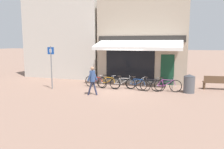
{
  "coord_description": "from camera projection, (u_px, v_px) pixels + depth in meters",
  "views": [
    {
      "loc": [
        3.54,
        -12.73,
        2.9
      ],
      "look_at": [
        -0.29,
        -0.7,
        1.05
      ],
      "focal_mm": 35.0,
      "sensor_mm": 36.0,
      "label": 1
    }
  ],
  "objects": [
    {
      "name": "neighbour_building",
      "position": [
        69.0,
        36.0,
        19.1
      ],
      "size": [
        6.48,
        4.0,
        7.0
      ],
      "color": "beige",
      "rests_on": "ground_plane"
    },
    {
      "name": "parking_sign",
      "position": [
        51.0,
        63.0,
        13.58
      ],
      "size": [
        0.44,
        0.07,
        2.68
      ],
      "color": "slate",
      "rests_on": "ground_plane"
    },
    {
      "name": "bicycle_silver",
      "position": [
        123.0,
        83.0,
        13.77
      ],
      "size": [
        1.63,
        0.71,
        0.83
      ],
      "rotation": [
        0.05,
        0.0,
        0.36
      ],
      "color": "black",
      "rests_on": "ground_plane"
    },
    {
      "name": "pedestrian_adult",
      "position": [
        92.0,
        78.0,
        12.04
      ],
      "size": [
        0.56,
        0.46,
        1.61
      ],
      "rotation": [
        0.0,
        0.0,
        -0.09
      ],
      "color": "#282D47",
      "rests_on": "ground_plane"
    },
    {
      "name": "bike_rack_rail",
      "position": [
        130.0,
        81.0,
        13.71
      ],
      "size": [
        5.24,
        0.04,
        0.57
      ],
      "color": "#47494F",
      "rests_on": "ground_plane"
    },
    {
      "name": "bicycle_purple",
      "position": [
        166.0,
        85.0,
        12.93
      ],
      "size": [
        1.81,
        0.67,
        0.89
      ],
      "rotation": [
        -0.16,
        0.0,
        0.2
      ],
      "color": "black",
      "rests_on": "ground_plane"
    },
    {
      "name": "ground_plane",
      "position": [
        120.0,
        90.0,
        13.48
      ],
      "size": [
        160.0,
        160.0,
        0.0
      ],
      "primitive_type": "plane",
      "color": "#846656"
    },
    {
      "name": "bicycle_red",
      "position": [
        96.0,
        82.0,
        14.21
      ],
      "size": [
        1.7,
        0.62,
        0.83
      ],
      "rotation": [
        0.0,
        0.0,
        -0.27
      ],
      "color": "black",
      "rests_on": "ground_plane"
    },
    {
      "name": "park_bench",
      "position": [
        217.0,
        82.0,
        13.53
      ],
      "size": [
        1.64,
        0.63,
        0.87
      ],
      "rotation": [
        0.0,
        0.0,
        0.12
      ],
      "color": "brown",
      "rests_on": "ground_plane"
    },
    {
      "name": "bicycle_black",
      "position": [
        150.0,
        85.0,
        13.21
      ],
      "size": [
        1.79,
        0.63,
        0.85
      ],
      "rotation": [
        -0.09,
        0.0,
        0.22
      ],
      "color": "black",
      "rests_on": "ground_plane"
    },
    {
      "name": "bicycle_blue",
      "position": [
        137.0,
        84.0,
        13.35
      ],
      "size": [
        1.68,
        0.7,
        0.85
      ],
      "rotation": [
        0.07,
        0.0,
        -0.29
      ],
      "color": "black",
      "rests_on": "ground_plane"
    },
    {
      "name": "bicycle_orange",
      "position": [
        108.0,
        82.0,
        13.88
      ],
      "size": [
        1.71,
        0.58,
        0.86
      ],
      "rotation": [
        -0.04,
        0.0,
        -0.25
      ],
      "color": "black",
      "rests_on": "ground_plane"
    },
    {
      "name": "shop_front",
      "position": [
        143.0,
        42.0,
        16.69
      ],
      "size": [
        6.45,
        4.81,
        5.97
      ],
      "color": "tan",
      "rests_on": "ground_plane"
    },
    {
      "name": "litter_bin",
      "position": [
        189.0,
        84.0,
        12.64
      ],
      "size": [
        0.64,
        0.64,
        1.09
      ],
      "color": "#515459",
      "rests_on": "ground_plane"
    }
  ]
}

